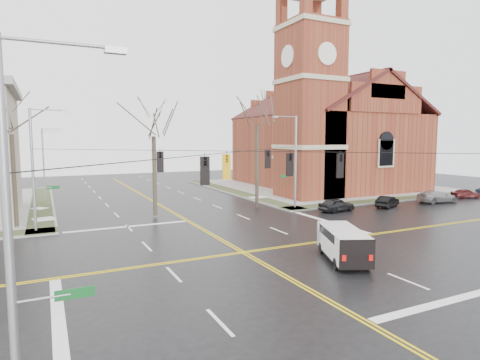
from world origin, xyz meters
name	(u,v)px	position (x,y,z in m)	size (l,w,h in m)	color
ground	(243,252)	(0.00, 0.00, 0.00)	(120.00, 120.00, 0.00)	black
sidewalks	(243,251)	(0.00, 0.00, 0.08)	(80.00, 80.00, 0.17)	gray
road_markings	(243,252)	(0.00, 0.00, 0.01)	(100.00, 100.00, 0.01)	gold
church	(321,128)	(24.76, 24.78, 8.43)	(24.28, 27.48, 27.50)	maroon
signal_pole_ne	(294,159)	(11.32, 11.50, 4.95)	(2.75, 0.22, 9.00)	gray
signal_pole_nw	(35,166)	(-11.32, 11.50, 4.95)	(2.75, 0.22, 9.00)	gray
signal_pole_sw	(17,230)	(-11.32, -11.50, 4.95)	(2.75, 0.22, 9.00)	gray
span_wires	(243,151)	(0.00, 0.00, 6.20)	(23.02, 23.02, 0.03)	black
traffic_signals	(248,164)	(0.00, -0.67, 5.45)	(8.21, 8.26, 1.30)	black
streetlight_north_a	(45,161)	(-10.65, 28.00, 4.47)	(2.30, 0.20, 8.00)	gray
streetlight_north_b	(44,155)	(-10.65, 48.00, 4.47)	(2.30, 0.20, 8.00)	gray
cargo_van	(342,241)	(4.44, -3.81, 1.08)	(3.60, 5.13, 1.83)	white
parked_car_a	(337,205)	(14.26, 8.54, 0.65)	(1.53, 3.81, 1.30)	black
parked_car_b	(387,202)	(20.44, 8.11, 0.58)	(1.23, 3.53, 1.16)	black
parked_car_c	(437,197)	(27.58, 7.91, 0.67)	(1.86, 4.58, 1.33)	#98989A
parked_car_d	(466,193)	(33.48, 8.69, 0.56)	(1.33, 3.31, 1.13)	#4E1619
tree_nw_far	(11,128)	(-12.89, 13.82, 7.74)	(4.00, 4.00, 10.68)	#392F24
tree_nw_near	(153,131)	(-2.06, 13.37, 7.61)	(4.00, 4.00, 10.50)	#392F24
tree_ne	(257,119)	(8.25, 13.46, 8.86)	(4.00, 4.00, 12.26)	#392F24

